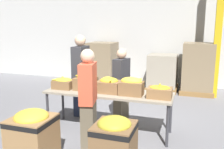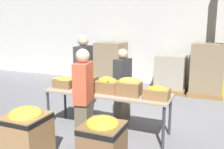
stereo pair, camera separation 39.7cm
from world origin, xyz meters
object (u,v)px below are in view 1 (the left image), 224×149
sorting_table (108,95)px  pallet_stack_2 (102,64)px  volunteer_2 (81,76)px  donation_bin_1 (114,147)px  banana_box_4 (160,92)px  volunteer_1 (88,100)px  support_pillar (219,24)px  banana_box_0 (63,83)px  pallet_stack_1 (198,69)px  volunteer_0 (121,85)px  banana_box_2 (109,85)px  banana_box_3 (131,86)px  donation_bin_0 (33,135)px  pallet_stack_0 (162,73)px  banana_box_1 (86,82)px

sorting_table → pallet_stack_2: (-1.43, 3.54, -0.02)m
volunteer_2 → donation_bin_1: bearing=33.3°
volunteer_2 → donation_bin_1: 2.57m
banana_box_4 → pallet_stack_2: 4.33m
volunteer_1 → support_pillar: 4.50m
banana_box_0 → volunteer_2: volunteer_2 is taller
pallet_stack_2 → sorting_table: bearing=-68.0°
pallet_stack_1 → pallet_stack_2: pallet_stack_1 is taller
volunteer_0 → donation_bin_1: (0.49, -2.01, -0.30)m
sorting_table → banana_box_2: 0.20m
banana_box_2 → banana_box_4: banana_box_2 is taller
pallet_stack_1 → banana_box_3: bearing=-108.6°
banana_box_3 → banana_box_4: 0.50m
banana_box_0 → donation_bin_0: 1.47m
banana_box_2 → support_pillar: support_pillar is taller
volunteer_1 → volunteer_2: size_ratio=0.92×
volunteer_2 → sorting_table: bearing=50.5°
banana_box_0 → pallet_stack_0: bearing=66.1°
donation_bin_1 → pallet_stack_1: 4.87m
pallet_stack_2 → support_pillar: bearing=-7.8°
pallet_stack_2 → pallet_stack_0: bearing=-4.3°
donation_bin_1 → pallet_stack_1: (1.04, 4.75, 0.27)m
volunteer_1 → pallet_stack_1: (1.69, 4.06, -0.08)m
banana_box_0 → pallet_stack_1: 4.21m
sorting_table → banana_box_4: banana_box_4 is taller
banana_box_1 → donation_bin_0: size_ratio=0.49×
volunteer_2 → pallet_stack_1: 3.64m
banana_box_1 → donation_bin_0: 1.52m
banana_box_4 → volunteer_2: volunteer_2 is taller
banana_box_2 → volunteer_2: (-0.89, 0.71, -0.03)m
banana_box_0 → volunteer_1: size_ratio=0.24×
volunteer_2 → pallet_stack_1: size_ratio=1.20×
banana_box_0 → volunteer_1: bearing=-40.0°
banana_box_2 → volunteer_0: volunteer_0 is taller
pallet_stack_0 → pallet_stack_2: pallet_stack_2 is taller
banana_box_0 → volunteer_2: (0.04, 0.71, 0.00)m
banana_box_1 → pallet_stack_0: 3.54m
banana_box_4 → support_pillar: size_ratio=0.10×
volunteer_1 → pallet_stack_2: 4.45m
sorting_table → banana_box_3: 0.51m
volunteer_0 → banana_box_0: bearing=-44.9°
banana_box_0 → donation_bin_0: (0.25, -1.38, -0.44)m
volunteer_0 → donation_bin_0: volunteer_0 is taller
pallet_stack_2 → volunteer_1: bearing=-72.5°
sorting_table → banana_box_2: banana_box_2 is taller
donation_bin_1 → banana_box_0: bearing=136.9°
banana_box_3 → pallet_stack_2: pallet_stack_2 is taller
donation_bin_0 → pallet_stack_1: (2.27, 4.75, 0.29)m
banana_box_2 → banana_box_0: bearing=179.9°
donation_bin_1 → support_pillar: size_ratio=0.21×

